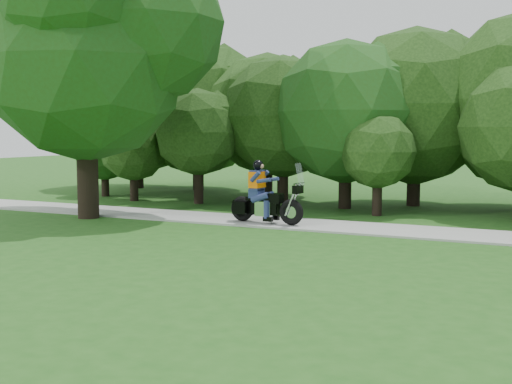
% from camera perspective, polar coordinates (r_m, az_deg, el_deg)
% --- Properties ---
extents(ground, '(100.00, 100.00, 0.00)m').
position_cam_1_polar(ground, '(10.71, 6.57, -9.84)').
color(ground, '#205317').
rests_on(ground, ground).
extents(walkway, '(60.00, 2.20, 0.06)m').
position_cam_1_polar(walkway, '(18.31, 14.80, -3.50)').
color(walkway, '#9A9A95').
rests_on(walkway, ground).
extents(tree_line, '(39.15, 11.54, 7.62)m').
position_cam_1_polar(tree_line, '(24.54, 20.76, 6.94)').
color(tree_line, black).
rests_on(tree_line, ground).
extents(big_tree_west, '(8.64, 6.56, 9.96)m').
position_cam_1_polar(big_tree_west, '(21.86, -14.48, 12.99)').
color(big_tree_west, black).
rests_on(big_tree_west, ground).
extents(touring_motorcycle, '(2.49, 0.86, 1.89)m').
position_cam_1_polar(touring_motorcycle, '(19.27, 0.52, -0.72)').
color(touring_motorcycle, black).
rests_on(touring_motorcycle, walkway).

